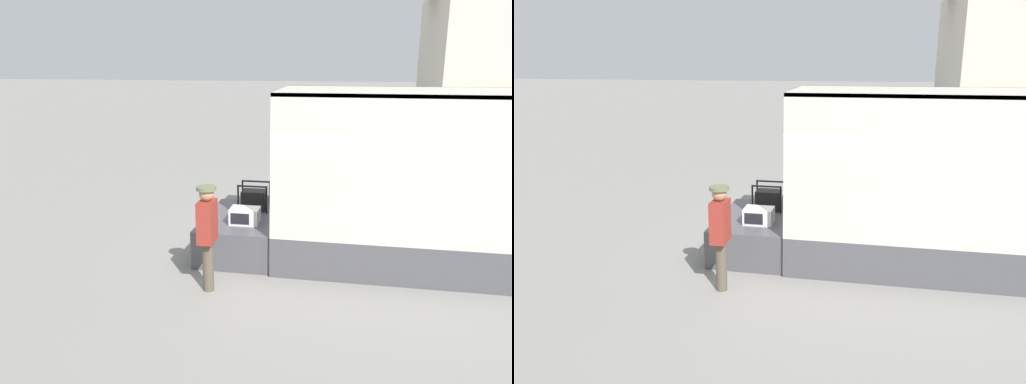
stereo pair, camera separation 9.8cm
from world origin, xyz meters
TOP-DOWN VIEW (x-y plane):
  - ground_plane at (0.00, 0.00)m, footprint 160.00×160.00m
  - tailgate_deck at (-0.72, 0.00)m, footprint 1.44×2.25m
  - microwave at (-0.58, -0.45)m, footprint 0.54×0.41m
  - portable_generator at (-0.56, 0.46)m, footprint 0.61×0.46m
  - worker_person at (-0.90, -1.86)m, footprint 0.32×0.44m

SIDE VIEW (x-z plane):
  - ground_plane at x=0.00m, z-range 0.00..0.00m
  - tailgate_deck at x=-0.72m, z-range 0.00..0.71m
  - microwave at x=-0.58m, z-range 0.71..1.01m
  - portable_generator at x=-0.56m, z-range 0.64..1.20m
  - worker_person at x=-0.90m, z-range 0.21..1.97m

